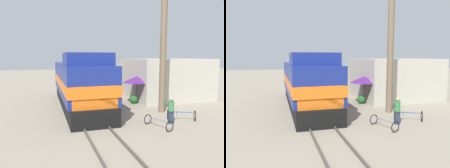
{
  "view_description": "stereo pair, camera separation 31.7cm",
  "coord_description": "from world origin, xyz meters",
  "views": [
    {
      "loc": [
        -2.73,
        -15.02,
        4.09
      ],
      "look_at": [
        1.2,
        -2.41,
        2.47
      ],
      "focal_mm": 35.0,
      "sensor_mm": 36.0,
      "label": 1
    },
    {
      "loc": [
        -2.43,
        -15.11,
        4.09
      ],
      "look_at": [
        1.2,
        -2.41,
        2.47
      ],
      "focal_mm": 35.0,
      "sensor_mm": 36.0,
      "label": 2
    }
  ],
  "objects": [
    {
      "name": "bicycle",
      "position": [
        5.72,
        -3.1,
        0.35
      ],
      "size": [
        1.86,
        1.43,
        0.67
      ],
      "rotation": [
        0.0,
        0.0,
        -2.07
      ],
      "color": "black",
      "rests_on": "ground_plane"
    },
    {
      "name": "rail_far",
      "position": [
        0.72,
        0.0,
        0.07
      ],
      "size": [
        0.08,
        41.72,
        0.15
      ],
      "primitive_type": "cube",
      "color": "#4C4742",
      "rests_on": "ground_plane"
    },
    {
      "name": "shrub_cluster",
      "position": [
        4.8,
        2.64,
        0.37
      ],
      "size": [
        0.75,
        0.75,
        0.75
      ],
      "primitive_type": "sphere",
      "color": "#236028",
      "rests_on": "ground_plane"
    },
    {
      "name": "vendor_umbrella",
      "position": [
        5.04,
        2.6,
        2.15
      ],
      "size": [
        2.49,
        2.49,
        2.43
      ],
      "color": "#4C4C4C",
      "rests_on": "ground_plane"
    },
    {
      "name": "person_bystander",
      "position": [
        4.65,
        -3.57,
        0.9
      ],
      "size": [
        0.34,
        0.34,
        1.67
      ],
      "color": "#2D3347",
      "rests_on": "ground_plane"
    },
    {
      "name": "bicycle_spare",
      "position": [
        3.5,
        -4.05,
        0.32
      ],
      "size": [
        1.12,
        1.86,
        0.62
      ],
      "rotation": [
        0.0,
        0.0,
        -2.83
      ],
      "color": "black",
      "rests_on": "ground_plane"
    },
    {
      "name": "utility_pole",
      "position": [
        5.61,
        -0.8,
        5.76
      ],
      "size": [
        1.8,
        0.46,
        11.43
      ],
      "color": "#726047",
      "rests_on": "ground_plane"
    },
    {
      "name": "billboard_sign",
      "position": [
        7.7,
        5.78,
        2.29
      ],
      "size": [
        2.15,
        0.12,
        3.09
      ],
      "color": "#595959",
      "rests_on": "ground_plane"
    },
    {
      "name": "rail_near",
      "position": [
        -0.72,
        0.0,
        0.07
      ],
      "size": [
        0.08,
        41.72,
        0.15
      ],
      "primitive_type": "cube",
      "color": "#4C4742",
      "rests_on": "ground_plane"
    },
    {
      "name": "locomotive",
      "position": [
        0.0,
        2.71,
        1.93
      ],
      "size": [
        3.2,
        12.92,
        4.37
      ],
      "color": "black",
      "rests_on": "ground_plane"
    },
    {
      "name": "ground_plane",
      "position": [
        0.0,
        0.0,
        0.0
      ],
      "size": [
        120.0,
        120.0,
        0.0
      ],
      "primitive_type": "plane",
      "color": "gray"
    },
    {
      "name": "building_block_distant",
      "position": [
        8.95,
        4.38,
        1.97
      ],
      "size": [
        7.32,
        6.52,
        3.93
      ],
      "primitive_type": "cube",
      "color": "#B7B2A3",
      "rests_on": "ground_plane"
    }
  ]
}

